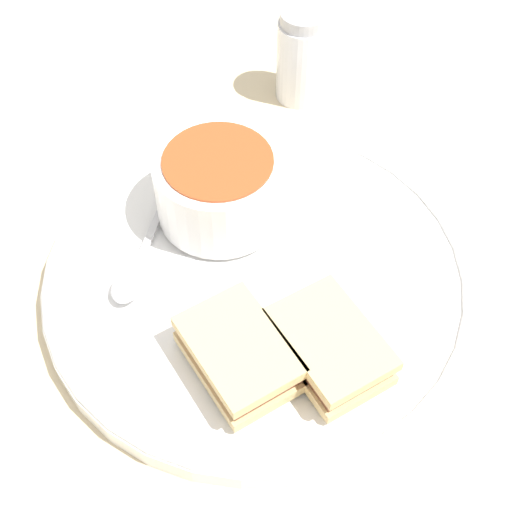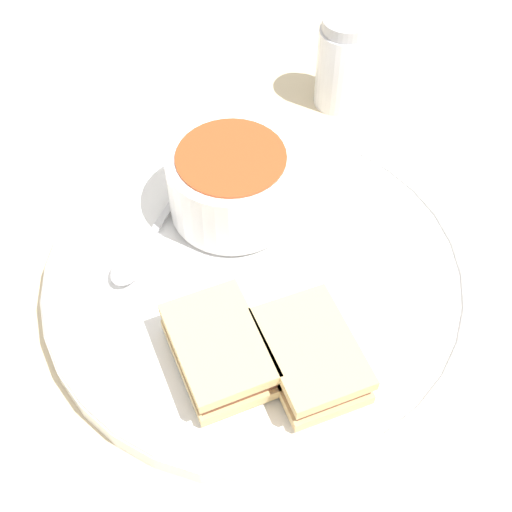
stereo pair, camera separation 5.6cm
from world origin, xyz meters
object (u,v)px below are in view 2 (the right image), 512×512
sandwich_half_near (219,350)px  soup_bowl (232,183)px  sandwich_half_far (310,355)px  salt_shaker (342,63)px  spoon (134,259)px

sandwich_half_near → soup_bowl: bearing=-34.8°
sandwich_half_far → salt_shaker: (0.25, -0.21, 0.01)m
soup_bowl → sandwich_half_near: bearing=145.2°
spoon → salt_shaker: size_ratio=1.16×
soup_bowl → sandwich_half_far: 0.17m
soup_bowl → spoon: soup_bowl is taller
spoon → sandwich_half_near: sandwich_half_near is taller
soup_bowl → sandwich_half_far: bearing=168.4°
soup_bowl → salt_shaker: salt_shaker is taller
sandwich_half_near → sandwich_half_far: 0.06m
spoon → sandwich_half_far: size_ratio=1.14×
spoon → sandwich_half_near: 0.12m
soup_bowl → spoon: bearing=94.6°
soup_bowl → sandwich_half_near: soup_bowl is taller
sandwich_half_far → soup_bowl: bearing=-11.6°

